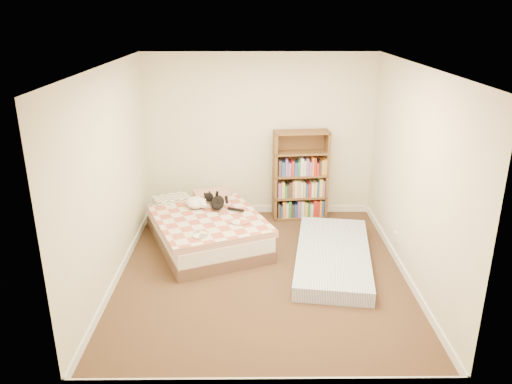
{
  "coord_description": "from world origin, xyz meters",
  "views": [
    {
      "loc": [
        -0.12,
        -5.45,
        3.07
      ],
      "look_at": [
        -0.07,
        0.3,
        0.96
      ],
      "focal_mm": 35.0,
      "sensor_mm": 36.0,
      "label": 1
    }
  ],
  "objects_px": {
    "floor_mattress": "(333,256)",
    "black_cat": "(218,202)",
    "bed": "(207,228)",
    "bookshelf": "(300,185)",
    "white_dog": "(197,203)"
  },
  "relations": [
    {
      "from": "bookshelf",
      "to": "floor_mattress",
      "type": "xyz_separation_m",
      "value": [
        0.3,
        -1.52,
        -0.43
      ]
    },
    {
      "from": "bed",
      "to": "floor_mattress",
      "type": "xyz_separation_m",
      "value": [
        1.67,
        -0.6,
        -0.13
      ]
    },
    {
      "from": "floor_mattress",
      "to": "bed",
      "type": "bearing_deg",
      "value": 168.78
    },
    {
      "from": "bed",
      "to": "white_dog",
      "type": "distance_m",
      "value": 0.38
    },
    {
      "from": "bookshelf",
      "to": "floor_mattress",
      "type": "distance_m",
      "value": 1.61
    },
    {
      "from": "bookshelf",
      "to": "black_cat",
      "type": "xyz_separation_m",
      "value": [
        -1.22,
        -0.67,
        -0.0
      ]
    },
    {
      "from": "black_cat",
      "to": "bed",
      "type": "bearing_deg",
      "value": -157.58
    },
    {
      "from": "bed",
      "to": "bookshelf",
      "type": "bearing_deg",
      "value": 11.48
    },
    {
      "from": "bed",
      "to": "black_cat",
      "type": "xyz_separation_m",
      "value": [
        0.15,
        0.24,
        0.29
      ]
    },
    {
      "from": "bed",
      "to": "white_dog",
      "type": "height_order",
      "value": "white_dog"
    },
    {
      "from": "bookshelf",
      "to": "white_dog",
      "type": "bearing_deg",
      "value": -160.15
    },
    {
      "from": "floor_mattress",
      "to": "black_cat",
      "type": "bearing_deg",
      "value": 159.5
    },
    {
      "from": "bed",
      "to": "black_cat",
      "type": "distance_m",
      "value": 0.41
    },
    {
      "from": "floor_mattress",
      "to": "black_cat",
      "type": "height_order",
      "value": "black_cat"
    },
    {
      "from": "floor_mattress",
      "to": "bookshelf",
      "type": "bearing_deg",
      "value": 109.73
    }
  ]
}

